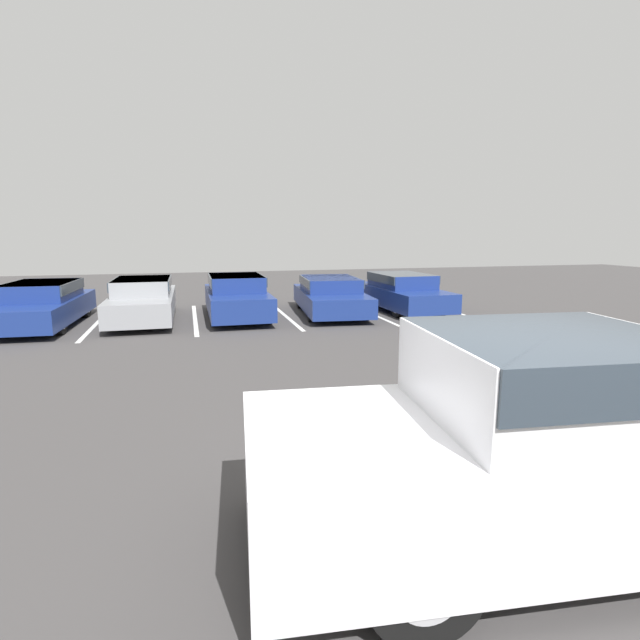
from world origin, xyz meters
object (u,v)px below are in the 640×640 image
object	(u,v)px
parked_sedan_e	(402,291)
parked_sedan_a	(42,303)
parked_sedan_d	(330,294)
pickup_truck	(576,440)
parked_sedan_b	(143,298)
parked_sedan_c	(237,295)

from	to	relation	value
parked_sedan_e	parked_sedan_a	bearing A→B (deg)	-90.74
parked_sedan_d	parked_sedan_e	xyz separation A→B (m)	(2.51, 0.09, 0.03)
pickup_truck	parked_sedan_b	bearing A→B (deg)	115.32
parked_sedan_d	parked_sedan_c	bearing A→B (deg)	-85.90
parked_sedan_c	parked_sedan_e	size ratio (longest dim) A/B	0.99
parked_sedan_d	parked_sedan_e	size ratio (longest dim) A/B	1.05
pickup_truck	parked_sedan_d	world-z (taller)	pickup_truck
parked_sedan_c	pickup_truck	bearing A→B (deg)	8.09
parked_sedan_c	parked_sedan_d	xyz separation A→B (m)	(2.94, -0.07, -0.06)
parked_sedan_b	parked_sedan_c	xyz separation A→B (m)	(2.70, -0.17, 0.03)
parked_sedan_a	parked_sedan_b	distance (m)	2.63
pickup_truck	parked_sedan_e	world-z (taller)	pickup_truck
pickup_truck	parked_sedan_e	distance (m)	12.53
parked_sedan_a	parked_sedan_d	size ratio (longest dim) A/B	1.02
parked_sedan_b	parked_sedan_e	bearing A→B (deg)	89.10
pickup_truck	parked_sedan_c	bearing A→B (deg)	103.42
pickup_truck	parked_sedan_e	bearing A→B (deg)	77.91
pickup_truck	parked_sedan_a	xyz separation A→B (m)	(-6.99, 11.86, -0.23)
pickup_truck	parked_sedan_d	distance (m)	11.93
parked_sedan_a	parked_sedan_b	xyz separation A→B (m)	(2.62, 0.23, 0.01)
parked_sedan_a	parked_sedan_b	size ratio (longest dim) A/B	1.01
pickup_truck	parked_sedan_a	world-z (taller)	pickup_truck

